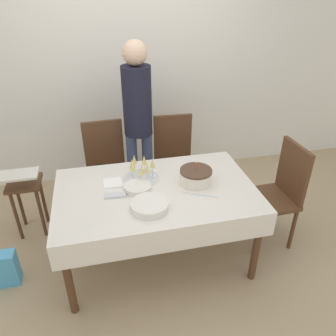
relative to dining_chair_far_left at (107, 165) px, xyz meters
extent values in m
plane|color=tan|center=(0.36, -0.81, -0.54)|extent=(12.00, 12.00, 0.00)
cube|color=silver|center=(0.36, 0.77, 0.81)|extent=(8.00, 0.05, 2.70)
cube|color=silver|center=(0.36, -0.81, 0.17)|extent=(1.56, 0.96, 0.03)
cube|color=silver|center=(0.36, -0.81, 0.08)|extent=(1.59, 0.99, 0.21)
cylinder|color=#51331E|center=(-0.37, -1.24, -0.20)|extent=(0.06, 0.06, 0.69)
cylinder|color=#51331E|center=(1.08, -1.24, -0.20)|extent=(0.06, 0.06, 0.69)
cylinder|color=#51331E|center=(-0.37, -0.39, -0.20)|extent=(0.06, 0.06, 0.69)
cylinder|color=#51331E|center=(1.08, -0.39, -0.20)|extent=(0.06, 0.06, 0.69)
cube|color=#51331E|center=(0.00, -0.08, -0.08)|extent=(0.44, 0.44, 0.04)
cube|color=#51331E|center=(-0.01, 0.11, 0.19)|extent=(0.40, 0.06, 0.50)
cylinder|color=#51331E|center=(0.20, -0.25, -0.32)|extent=(0.04, 0.04, 0.44)
cylinder|color=#51331E|center=(-0.16, -0.27, -0.32)|extent=(0.04, 0.04, 0.44)
cylinder|color=#51331E|center=(0.17, 0.11, -0.32)|extent=(0.04, 0.04, 0.44)
cylinder|color=#51331E|center=(-0.19, 0.09, -0.32)|extent=(0.04, 0.04, 0.44)
cube|color=#51331E|center=(0.71, -0.08, -0.08)|extent=(0.44, 0.44, 0.04)
cube|color=#51331E|center=(0.72, 0.11, 0.19)|extent=(0.40, 0.05, 0.50)
cylinder|color=#51331E|center=(0.88, -0.27, -0.32)|extent=(0.04, 0.04, 0.44)
cylinder|color=#51331E|center=(0.52, -0.25, -0.32)|extent=(0.04, 0.04, 0.44)
cylinder|color=#51331E|center=(0.90, 0.09, -0.32)|extent=(0.04, 0.04, 0.44)
cylinder|color=#51331E|center=(0.54, 0.10, -0.32)|extent=(0.04, 0.04, 0.44)
cube|color=#51331E|center=(1.39, -0.81, -0.08)|extent=(0.43, 0.43, 0.04)
cube|color=#51331E|center=(1.58, -0.81, 0.19)|extent=(0.05, 0.40, 0.50)
cylinder|color=#51331E|center=(1.21, -1.00, -0.32)|extent=(0.04, 0.04, 0.44)
cylinder|color=#51331E|center=(1.20, -0.64, -0.32)|extent=(0.04, 0.04, 0.44)
cylinder|color=#51331E|center=(1.57, -0.99, -0.32)|extent=(0.04, 0.04, 0.44)
cylinder|color=#51331E|center=(1.56, -0.63, -0.32)|extent=(0.04, 0.04, 0.44)
cylinder|color=silver|center=(0.69, -0.79, 0.23)|extent=(0.26, 0.26, 0.10)
cylinder|color=#4C3323|center=(0.69, -0.79, 0.29)|extent=(0.26, 0.26, 0.02)
cylinder|color=#E53F3F|center=(0.69, -0.79, 0.33)|extent=(0.01, 0.01, 0.06)
sphere|color=#F9CC4C|center=(0.69, -0.79, 0.37)|extent=(0.01, 0.01, 0.01)
cylinder|color=silver|center=(0.27, -0.63, 0.18)|extent=(0.30, 0.30, 0.01)
cylinder|color=silver|center=(0.37, -0.62, 0.19)|extent=(0.05, 0.05, 0.00)
cylinder|color=silver|center=(0.37, -0.62, 0.23)|extent=(0.01, 0.01, 0.08)
cone|color=#E0CC72|center=(0.37, -0.62, 0.32)|extent=(0.04, 0.04, 0.08)
cylinder|color=silver|center=(0.31, -0.56, 0.19)|extent=(0.05, 0.05, 0.00)
cylinder|color=silver|center=(0.31, -0.56, 0.23)|extent=(0.01, 0.01, 0.08)
cone|color=#E0CC72|center=(0.31, -0.56, 0.32)|extent=(0.04, 0.04, 0.08)
cylinder|color=silver|center=(0.23, -0.53, 0.19)|extent=(0.05, 0.05, 0.00)
cylinder|color=silver|center=(0.23, -0.53, 0.23)|extent=(0.01, 0.01, 0.08)
cone|color=#E0CC72|center=(0.23, -0.53, 0.32)|extent=(0.04, 0.04, 0.08)
cylinder|color=silver|center=(0.20, -0.60, 0.19)|extent=(0.05, 0.05, 0.00)
cylinder|color=silver|center=(0.20, -0.60, 0.23)|extent=(0.01, 0.01, 0.08)
cone|color=#E0CC72|center=(0.20, -0.60, 0.32)|extent=(0.04, 0.04, 0.08)
cylinder|color=silver|center=(0.20, -0.65, 0.19)|extent=(0.05, 0.05, 0.00)
cylinder|color=silver|center=(0.20, -0.65, 0.23)|extent=(0.01, 0.01, 0.08)
cone|color=#E0CC72|center=(0.20, -0.65, 0.32)|extent=(0.04, 0.04, 0.08)
cylinder|color=silver|center=(0.26, -0.71, 0.19)|extent=(0.05, 0.05, 0.00)
cylinder|color=silver|center=(0.26, -0.71, 0.23)|extent=(0.01, 0.01, 0.08)
cone|color=#E0CC72|center=(0.26, -0.71, 0.32)|extent=(0.04, 0.04, 0.08)
cylinder|color=silver|center=(0.31, -0.70, 0.19)|extent=(0.05, 0.05, 0.00)
cylinder|color=silver|center=(0.31, -0.70, 0.23)|extent=(0.01, 0.01, 0.08)
cone|color=#E0CC72|center=(0.31, -0.70, 0.32)|extent=(0.04, 0.04, 0.08)
cylinder|color=silver|center=(0.26, -1.06, 0.18)|extent=(0.28, 0.28, 0.01)
cylinder|color=silver|center=(0.26, -1.06, 0.19)|extent=(0.28, 0.28, 0.01)
cylinder|color=silver|center=(0.26, -1.06, 0.20)|extent=(0.28, 0.28, 0.01)
cylinder|color=silver|center=(0.26, -1.06, 0.21)|extent=(0.28, 0.28, 0.01)
cylinder|color=silver|center=(0.26, -1.06, 0.21)|extent=(0.28, 0.28, 0.01)
cylinder|color=silver|center=(0.26, -1.06, 0.22)|extent=(0.28, 0.28, 0.01)
cylinder|color=silver|center=(0.26, -1.06, 0.23)|extent=(0.28, 0.28, 0.01)
cylinder|color=silver|center=(0.26, -1.06, 0.23)|extent=(0.28, 0.28, 0.01)
cylinder|color=silver|center=(0.21, -0.80, 0.18)|extent=(0.21, 0.21, 0.01)
cylinder|color=silver|center=(0.21, -0.80, 0.19)|extent=(0.21, 0.21, 0.01)
cylinder|color=silver|center=(0.21, -0.80, 0.20)|extent=(0.21, 0.21, 0.01)
cylinder|color=silver|center=(0.21, -0.80, 0.21)|extent=(0.21, 0.21, 0.01)
cylinder|color=silver|center=(0.21, -0.80, 0.21)|extent=(0.21, 0.21, 0.01)
cylinder|color=silver|center=(0.21, -0.80, 0.22)|extent=(0.21, 0.21, 0.01)
cylinder|color=silver|center=(0.21, -0.80, 0.23)|extent=(0.21, 0.21, 0.01)
cube|color=silver|center=(0.67, -0.97, 0.18)|extent=(0.27, 0.15, 0.00)
cube|color=silver|center=(0.03, -0.84, 0.19)|extent=(0.17, 0.07, 0.02)
cube|color=white|center=(0.03, -0.65, 0.19)|extent=(0.15, 0.15, 0.01)
cylinder|color=#3F4C72|center=(0.27, 0.05, -0.12)|extent=(0.11, 0.11, 0.84)
cylinder|color=#3F4C72|center=(0.43, 0.05, -0.12)|extent=(0.11, 0.11, 0.84)
cylinder|color=black|center=(0.35, 0.05, 0.63)|extent=(0.28, 0.28, 0.66)
sphere|color=#D8B293|center=(0.35, 0.05, 1.07)|extent=(0.23, 0.23, 0.23)
cube|color=#51331E|center=(-0.77, -0.19, 0.01)|extent=(0.30, 0.30, 0.03)
cube|color=silver|center=(-0.77, -0.29, 0.16)|extent=(0.33, 0.20, 0.02)
cylinder|color=#51331E|center=(-0.88, -0.30, -0.28)|extent=(0.03, 0.03, 0.54)
cylinder|color=#51331E|center=(-0.66, -0.30, -0.28)|extent=(0.03, 0.03, 0.54)
cylinder|color=#51331E|center=(-0.88, -0.08, -0.28)|extent=(0.03, 0.03, 0.54)
cylinder|color=#51331E|center=(-0.66, -0.08, -0.28)|extent=(0.03, 0.03, 0.54)
cube|color=#4CA5D8|center=(-0.90, -0.84, -0.39)|extent=(0.20, 0.12, 0.31)
camera|label=1|loc=(-0.04, -2.96, 1.64)|focal=35.00mm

